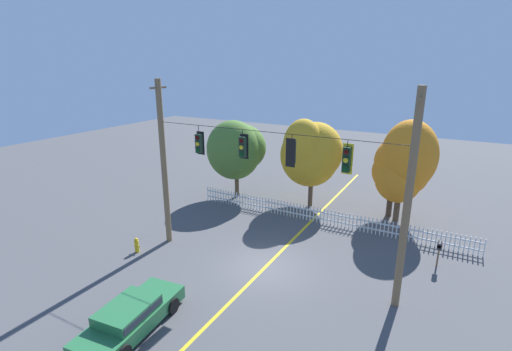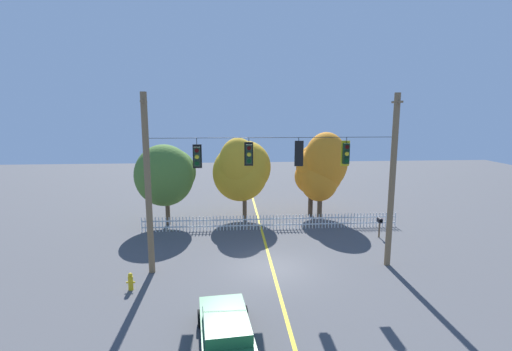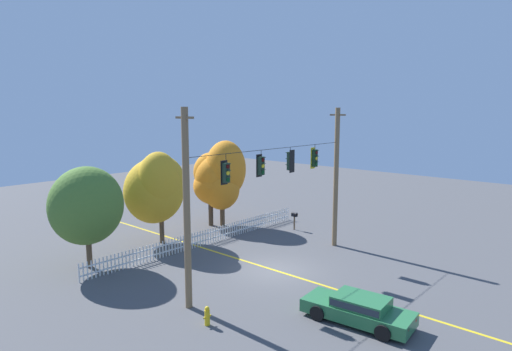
{
  "view_description": "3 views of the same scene",
  "coord_description": "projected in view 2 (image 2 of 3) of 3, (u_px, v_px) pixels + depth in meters",
  "views": [
    {
      "loc": [
        7.4,
        -14.37,
        9.6
      ],
      "look_at": [
        -1.04,
        1.0,
        4.29
      ],
      "focal_mm": 26.2,
      "sensor_mm": 36.0,
      "label": 1
    },
    {
      "loc": [
        -2.16,
        -17.92,
        7.98
      ],
      "look_at": [
        -0.75,
        1.15,
        4.65
      ],
      "focal_mm": 26.13,
      "sensor_mm": 36.0,
      "label": 2
    },
    {
      "loc": [
        -17.95,
        -14.62,
        8.75
      ],
      "look_at": [
        -0.62,
        0.85,
        5.26
      ],
      "focal_mm": 30.93,
      "sensor_mm": 36.0,
      "label": 3
    }
  ],
  "objects": [
    {
      "name": "traffic_signal_northbound_secondary",
      "position": [
        299.0,
        153.0,
        18.19
      ],
      "size": [
        0.43,
        0.38,
        1.39
      ],
      "color": "black"
    },
    {
      "name": "white_picket_fence",
      "position": [
        272.0,
        222.0,
        25.34
      ],
      "size": [
        17.43,
        0.06,
        1.0
      ],
      "color": "white",
      "rests_on": "ground"
    },
    {
      "name": "signal_support_span",
      "position": [
        273.0,
        183.0,
        18.36
      ],
      "size": [
        12.44,
        1.1,
        8.86
      ],
      "color": "brown",
      "rests_on": "ground"
    },
    {
      "name": "fire_hydrant",
      "position": [
        131.0,
        281.0,
        16.76
      ],
      "size": [
        0.38,
        0.22,
        0.81
      ],
      "color": "gold",
      "rests_on": "ground"
    },
    {
      "name": "traffic_signal_northbound_primary",
      "position": [
        197.0,
        156.0,
        17.87
      ],
      "size": [
        0.43,
        0.38,
        1.47
      ],
      "color": "black"
    },
    {
      "name": "lane_centerline_stripe",
      "position": [
        272.0,
        268.0,
        19.13
      ],
      "size": [
        0.16,
        36.0,
        0.01
      ],
      "primitive_type": "cube",
      "color": "gold",
      "rests_on": "ground"
    },
    {
      "name": "autumn_maple_near_fence",
      "position": [
        167.0,
        174.0,
        25.95
      ],
      "size": [
        4.17,
        3.87,
        5.73
      ],
      "color": "brown",
      "rests_on": "ground"
    },
    {
      "name": "roadside_mailbox",
      "position": [
        380.0,
        221.0,
        23.6
      ],
      "size": [
        0.25,
        0.44,
        1.31
      ],
      "color": "brown",
      "rests_on": "ground"
    },
    {
      "name": "autumn_oak_far_east",
      "position": [
        317.0,
        170.0,
        28.36
      ],
      "size": [
        3.46,
        3.31,
        5.51
      ],
      "color": "#473828",
      "rests_on": "ground"
    },
    {
      "name": "traffic_signal_westbound_side",
      "position": [
        346.0,
        153.0,
        18.39
      ],
      "size": [
        0.43,
        0.38,
        1.44
      ],
      "color": "black"
    },
    {
      "name": "traffic_signal_eastbound_side",
      "position": [
        249.0,
        154.0,
        18.04
      ],
      "size": [
        0.43,
        0.38,
        1.38
      ],
      "color": "black"
    },
    {
      "name": "autumn_maple_far_west",
      "position": [
        323.0,
        170.0,
        27.66
      ],
      "size": [
        3.5,
        2.9,
        6.45
      ],
      "color": "brown",
      "rests_on": "ground"
    },
    {
      "name": "autumn_maple_mid",
      "position": [
        242.0,
        169.0,
        27.21
      ],
      "size": [
        4.28,
        3.69,
        6.12
      ],
      "color": "brown",
      "rests_on": "ground"
    },
    {
      "name": "parked_car",
      "position": [
        226.0,
        331.0,
        12.62
      ],
      "size": [
        2.21,
        4.67,
        1.15
      ],
      "color": "#286B3D",
      "rests_on": "ground"
    },
    {
      "name": "ground",
      "position": [
        272.0,
        268.0,
        19.13
      ],
      "size": [
        80.0,
        80.0,
        0.0
      ],
      "primitive_type": "plane",
      "color": "#4C4C4F"
    }
  ]
}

